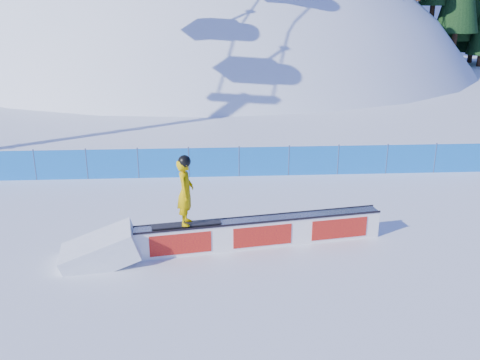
{
  "coord_description": "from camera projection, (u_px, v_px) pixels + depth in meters",
  "views": [
    {
      "loc": [
        -0.15,
        -15.85,
        6.87
      ],
      "look_at": [
        0.78,
        0.11,
        1.35
      ],
      "focal_mm": 40.0,
      "sensor_mm": 36.0,
      "label": 1
    }
  ],
  "objects": [
    {
      "name": "safety_fence",
      "position": [
        214.0,
        162.0,
        21.25
      ],
      "size": [
        22.05,
        0.05,
        1.3
      ],
      "color": "blue",
      "rests_on": "ground"
    },
    {
      "name": "snow_hill",
      "position": [
        213.0,
        220.0,
        62.71
      ],
      "size": [
        64.0,
        64.0,
        64.0
      ],
      "color": "white",
      "rests_on": "ground"
    },
    {
      "name": "snow_ramp",
      "position": [
        101.0,
        261.0,
        14.6
      ],
      "size": [
        2.33,
        1.67,
        1.33
      ],
      "primitive_type": null,
      "rotation": [
        0.0,
        -0.31,
        0.16
      ],
      "color": "white",
      "rests_on": "ground"
    },
    {
      "name": "snowboarder",
      "position": [
        185.0,
        191.0,
        14.49
      ],
      "size": [
        1.95,
        0.72,
        2.01
      ],
      "rotation": [
        0.0,
        0.0,
        1.46
      ],
      "color": "black",
      "rests_on": "rail_box"
    },
    {
      "name": "rail_box",
      "position": [
        261.0,
        232.0,
        15.4
      ],
      "size": [
        7.18,
        1.67,
        0.86
      ],
      "rotation": [
        0.0,
        0.0,
        0.16
      ],
      "color": "white",
      "rests_on": "ground"
    },
    {
      "name": "ground",
      "position": [
        216.0,
        221.0,
        17.2
      ],
      "size": [
        160.0,
        160.0,
        0.0
      ],
      "primitive_type": "plane",
      "color": "white",
      "rests_on": "ground"
    }
  ]
}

